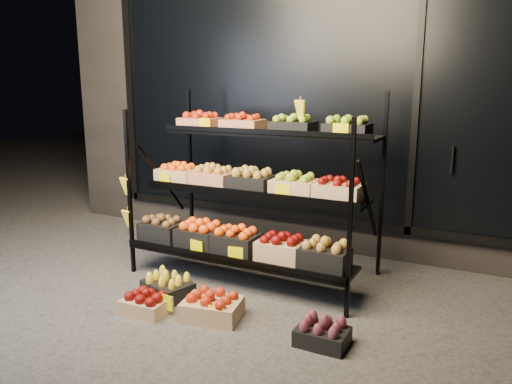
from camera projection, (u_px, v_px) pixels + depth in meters
The scene contains 9 objects.
ground at pixel (217, 300), 4.05m from camera, with size 24.00×24.00×0.00m, color #514F4C.
building at pixel (329, 81), 5.93m from camera, with size 6.00×2.08×3.50m.
display_rack at pixel (249, 191), 4.41m from camera, with size 2.18×1.02×1.70m.
tag_floor_a at pixel (166, 307), 3.79m from camera, with size 0.13×0.01×0.12m, color #EEDC00.
tag_floor_b at pixel (216, 320), 3.59m from camera, with size 0.13×0.01×0.12m, color #EEDC00.
floor_crate_left at pixel (146, 303), 3.80m from camera, with size 0.35×0.27×0.18m.
floor_crate_midleft at pixel (168, 286), 4.09m from camera, with size 0.46×0.39×0.20m.
floor_crate_midright at pixel (212, 306), 3.71m from camera, with size 0.47×0.38×0.21m.
floor_crate_right at pixel (322, 333), 3.34m from camera, with size 0.34×0.25×0.18m.
Camera 1 is at (2.00, -3.21, 1.72)m, focal length 35.00 mm.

